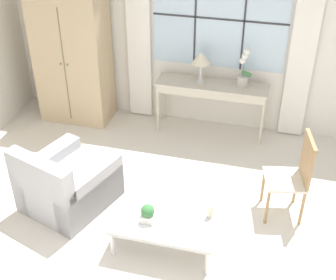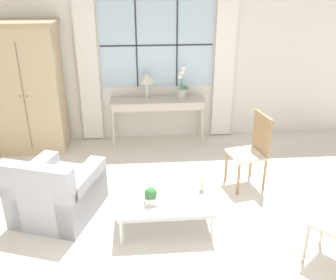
% 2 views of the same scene
% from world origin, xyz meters
% --- Properties ---
extents(ground_plane, '(14.00, 14.00, 0.00)m').
position_xyz_m(ground_plane, '(0.00, 0.00, 0.00)').
color(ground_plane, silver).
extents(wall_back_windowed, '(7.20, 0.14, 2.80)m').
position_xyz_m(wall_back_windowed, '(0.00, 3.02, 1.39)').
color(wall_back_windowed, silver).
rests_on(wall_back_windowed, ground_plane).
extents(armoire, '(1.09, 0.64, 2.04)m').
position_xyz_m(armoire, '(-2.03, 2.66, 1.02)').
color(armoire, tan).
rests_on(armoire, ground_plane).
extents(console_table, '(1.56, 0.41, 0.76)m').
position_xyz_m(console_table, '(-0.01, 2.73, 0.68)').
color(console_table, beige).
rests_on(console_table, ground_plane).
extents(table_lamp, '(0.26, 0.26, 0.44)m').
position_xyz_m(table_lamp, '(-0.18, 2.76, 1.11)').
color(table_lamp, silver).
rests_on(table_lamp, console_table).
extents(potted_orchid, '(0.19, 0.15, 0.54)m').
position_xyz_m(potted_orchid, '(0.39, 2.79, 0.96)').
color(potted_orchid, '#BCB7AD').
rests_on(potted_orchid, console_table).
extents(armchair_upholstered, '(1.11, 1.17, 0.84)m').
position_xyz_m(armchair_upholstered, '(-1.32, 0.73, 0.28)').
color(armchair_upholstered, '#B2B2B7').
rests_on(armchair_upholstered, ground_plane).
extents(side_chair_wooden, '(0.52, 0.52, 1.02)m').
position_xyz_m(side_chair_wooden, '(1.18, 1.23, 0.58)').
color(side_chair_wooden, beige).
rests_on(side_chair_wooden, ground_plane).
extents(coffee_table, '(1.08, 0.72, 0.37)m').
position_xyz_m(coffee_table, '(-0.05, 0.42, 0.33)').
color(coffee_table, silver).
rests_on(coffee_table, ground_plane).
extents(potted_plant_small, '(0.14, 0.14, 0.20)m').
position_xyz_m(potted_plant_small, '(-0.22, 0.30, 0.47)').
color(potted_plant_small, white).
rests_on(potted_plant_small, coffee_table).
extents(pillar_candle, '(0.09, 0.09, 0.16)m').
position_xyz_m(pillar_candle, '(0.38, 0.51, 0.44)').
color(pillar_candle, silver).
rests_on(pillar_candle, coffee_table).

